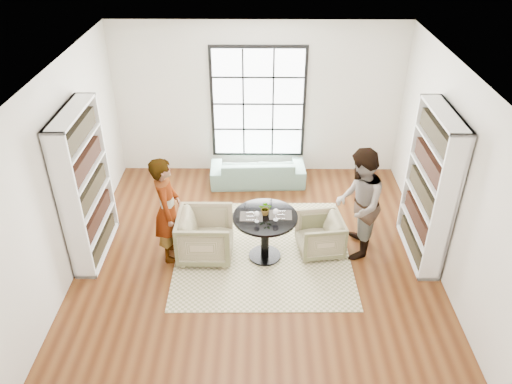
{
  "coord_description": "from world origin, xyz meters",
  "views": [
    {
      "loc": [
        0.04,
        -6.01,
        5.05
      ],
      "look_at": [
        -0.02,
        0.4,
        1.05
      ],
      "focal_mm": 35.0,
      "sensor_mm": 36.0,
      "label": 1
    }
  ],
  "objects_px": {
    "pedestal_table": "(265,228)",
    "armchair_left": "(206,235)",
    "person_left": "(167,210)",
    "wine_glass_right": "(276,212)",
    "sofa": "(258,170)",
    "flower_centerpiece": "(266,208)",
    "person_right": "(359,204)",
    "wine_glass_left": "(257,214)",
    "armchair_right": "(320,235)"
  },
  "relations": [
    {
      "from": "sofa",
      "to": "armchair_left",
      "type": "distance_m",
      "value": 2.41
    },
    {
      "from": "armchair_left",
      "to": "flower_centerpiece",
      "type": "relative_size",
      "value": 3.93
    },
    {
      "from": "armchair_left",
      "to": "armchair_right",
      "type": "distance_m",
      "value": 1.79
    },
    {
      "from": "sofa",
      "to": "armchair_right",
      "type": "bearing_deg",
      "value": 112.34
    },
    {
      "from": "person_right",
      "to": "wine_glass_right",
      "type": "height_order",
      "value": "person_right"
    },
    {
      "from": "person_left",
      "to": "wine_glass_right",
      "type": "xyz_separation_m",
      "value": [
        1.63,
        -0.14,
        0.06
      ]
    },
    {
      "from": "pedestal_table",
      "to": "wine_glass_left",
      "type": "height_order",
      "value": "wine_glass_left"
    },
    {
      "from": "armchair_left",
      "to": "wine_glass_right",
      "type": "bearing_deg",
      "value": -97.1
    },
    {
      "from": "pedestal_table",
      "to": "armchair_left",
      "type": "relative_size",
      "value": 1.16
    },
    {
      "from": "sofa",
      "to": "armchair_right",
      "type": "distance_m",
      "value": 2.37
    },
    {
      "from": "pedestal_table",
      "to": "flower_centerpiece",
      "type": "bearing_deg",
      "value": 81.66
    },
    {
      "from": "pedestal_table",
      "to": "wine_glass_right",
      "type": "height_order",
      "value": "wine_glass_right"
    },
    {
      "from": "armchair_right",
      "to": "person_left",
      "type": "height_order",
      "value": "person_left"
    },
    {
      "from": "armchair_right",
      "to": "pedestal_table",
      "type": "bearing_deg",
      "value": -88.1
    },
    {
      "from": "wine_glass_right",
      "to": "pedestal_table",
      "type": "bearing_deg",
      "value": 146.41
    },
    {
      "from": "person_right",
      "to": "flower_centerpiece",
      "type": "xyz_separation_m",
      "value": [
        -1.41,
        -0.11,
        -0.01
      ]
    },
    {
      "from": "person_left",
      "to": "person_right",
      "type": "height_order",
      "value": "person_right"
    },
    {
      "from": "armchair_right",
      "to": "flower_centerpiece",
      "type": "bearing_deg",
      "value": -90.99
    },
    {
      "from": "person_right",
      "to": "wine_glass_left",
      "type": "xyz_separation_m",
      "value": [
        -1.54,
        -0.3,
        0.01
      ]
    },
    {
      "from": "wine_glass_right",
      "to": "flower_centerpiece",
      "type": "bearing_deg",
      "value": 134.94
    },
    {
      "from": "pedestal_table",
      "to": "sofa",
      "type": "height_order",
      "value": "pedestal_table"
    },
    {
      "from": "sofa",
      "to": "person_right",
      "type": "relative_size",
      "value": 1.01
    },
    {
      "from": "sofa",
      "to": "flower_centerpiece",
      "type": "distance_m",
      "value": 2.35
    },
    {
      "from": "person_left",
      "to": "pedestal_table",
      "type": "bearing_deg",
      "value": -96.11
    },
    {
      "from": "sofa",
      "to": "flower_centerpiece",
      "type": "height_order",
      "value": "flower_centerpiece"
    },
    {
      "from": "sofa",
      "to": "flower_centerpiece",
      "type": "bearing_deg",
      "value": 90.95
    },
    {
      "from": "armchair_left",
      "to": "wine_glass_right",
      "type": "relative_size",
      "value": 4.34
    },
    {
      "from": "person_right",
      "to": "wine_glass_right",
      "type": "distance_m",
      "value": 1.29
    },
    {
      "from": "armchair_right",
      "to": "wine_glass_left",
      "type": "bearing_deg",
      "value": -81.29
    },
    {
      "from": "person_right",
      "to": "wine_glass_left",
      "type": "distance_m",
      "value": 1.57
    },
    {
      "from": "pedestal_table",
      "to": "wine_glass_left",
      "type": "distance_m",
      "value": 0.4
    },
    {
      "from": "pedestal_table",
      "to": "armchair_left",
      "type": "bearing_deg",
      "value": 177.8
    },
    {
      "from": "armchair_left",
      "to": "person_right",
      "type": "height_order",
      "value": "person_right"
    },
    {
      "from": "pedestal_table",
      "to": "wine_glass_right",
      "type": "distance_m",
      "value": 0.4
    },
    {
      "from": "person_right",
      "to": "flower_centerpiece",
      "type": "bearing_deg",
      "value": -74.68
    },
    {
      "from": "flower_centerpiece",
      "to": "wine_glass_right",
      "type": "bearing_deg",
      "value": -45.06
    },
    {
      "from": "pedestal_table",
      "to": "sofa",
      "type": "relative_size",
      "value": 0.54
    },
    {
      "from": "pedestal_table",
      "to": "person_left",
      "type": "height_order",
      "value": "person_left"
    },
    {
      "from": "pedestal_table",
      "to": "wine_glass_right",
      "type": "relative_size",
      "value": 5.03
    },
    {
      "from": "sofa",
      "to": "person_left",
      "type": "bearing_deg",
      "value": 56.86
    },
    {
      "from": "pedestal_table",
      "to": "armchair_right",
      "type": "distance_m",
      "value": 0.91
    },
    {
      "from": "flower_centerpiece",
      "to": "pedestal_table",
      "type": "bearing_deg",
      "value": -98.34
    },
    {
      "from": "armchair_right",
      "to": "wine_glass_right",
      "type": "distance_m",
      "value": 0.97
    },
    {
      "from": "pedestal_table",
      "to": "wine_glass_right",
      "type": "xyz_separation_m",
      "value": [
        0.15,
        -0.1,
        0.36
      ]
    },
    {
      "from": "pedestal_table",
      "to": "armchair_left",
      "type": "xyz_separation_m",
      "value": [
        -0.92,
        0.04,
        -0.18
      ]
    },
    {
      "from": "sofa",
      "to": "person_left",
      "type": "xyz_separation_m",
      "value": [
        -1.35,
        -2.27,
        0.6
      ]
    },
    {
      "from": "person_left",
      "to": "wine_glass_right",
      "type": "distance_m",
      "value": 1.63
    },
    {
      "from": "armchair_left",
      "to": "person_left",
      "type": "xyz_separation_m",
      "value": [
        -0.55,
        0.0,
        0.48
      ]
    },
    {
      "from": "armchair_left",
      "to": "armchair_right",
      "type": "relative_size",
      "value": 1.22
    },
    {
      "from": "pedestal_table",
      "to": "sofa",
      "type": "distance_m",
      "value": 2.33
    }
  ]
}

